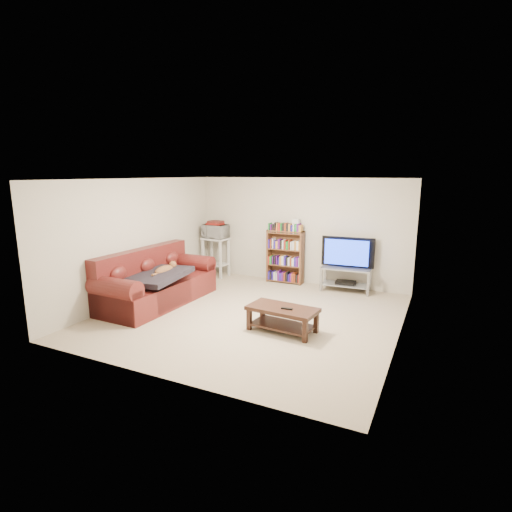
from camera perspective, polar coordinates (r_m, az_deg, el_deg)
The scene contains 19 objects.
floor at distance 7.24m, azimuth -0.66°, elevation -8.43°, with size 5.00×5.00×0.00m, color #C5B393.
ceiling at distance 6.80m, azimuth -0.71°, elevation 10.92°, with size 5.00×5.00×0.00m, color white.
wall_back at distance 9.20m, azimuth 6.24°, elevation 3.58°, with size 5.00×5.00×0.00m, color beige.
wall_front at distance 4.86m, azimuth -13.87°, elevation -4.09°, with size 5.00×5.00×0.00m, color beige.
wall_left at distance 8.32m, azimuth -16.33°, elevation 2.30°, with size 5.00×5.00×0.00m, color beige.
wall_right at distance 6.25m, azimuth 20.34°, elevation -0.99°, with size 5.00×5.00×0.00m, color beige.
sofa at distance 8.08m, azimuth -14.23°, elevation -3.98°, with size 1.12×2.48×1.05m.
blanket at distance 7.77m, azimuth -14.03°, elevation -2.76°, with size 0.95×1.23×0.10m, color black.
cat at distance 7.92m, azimuth -13.00°, elevation -1.98°, with size 0.27×0.67×0.20m, color brown, non-canonical shape.
coffee_table at distance 6.47m, azimuth 3.81°, elevation -8.35°, with size 1.15×0.65×0.40m.
remote at distance 6.34m, azimuth 4.43°, elevation -7.50°, with size 0.18×0.05×0.02m, color black.
tv_stand at distance 8.77m, azimuth 12.72°, elevation -2.70°, with size 1.07×0.53×0.52m.
television at distance 8.66m, azimuth 12.86°, elevation 0.44°, with size 1.12×0.15×0.65m, color black.
dvd_player at distance 8.81m, azimuth 12.67°, elevation -3.72°, with size 0.42×0.29×0.06m, color black.
bookshelf at distance 9.20m, azimuth 4.19°, elevation 0.02°, with size 0.85×0.28×1.22m.
shelf_clutter at distance 9.06m, azimuth 4.87°, elevation 4.30°, with size 0.62×0.20×0.28m.
microwave_stand at distance 9.82m, azimuth -5.76°, elevation 0.61°, with size 0.63×0.48×0.95m.
microwave at distance 9.73m, azimuth -5.82°, elevation 3.53°, with size 0.59×0.40×0.32m, color silver.
game_boxes at distance 9.71m, azimuth -5.84°, elevation 4.63°, with size 0.35×0.30×0.05m, color maroon.
Camera 1 is at (3.01, -6.09, 2.50)m, focal length 28.00 mm.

